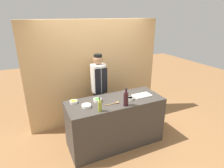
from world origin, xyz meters
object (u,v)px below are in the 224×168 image
sauce_bowl_yellow (74,102)px  wooden_spoon (115,103)px  sauce_bowl_green (97,100)px  bottle_wine (126,99)px  bottle_oil (100,106)px  sauce_bowl_red (130,99)px  sauce_bowl_brown (86,106)px  cutting_board (142,95)px  chef_center (99,89)px

sauce_bowl_yellow → wooden_spoon: size_ratio=0.49×
sauce_bowl_green → bottle_wine: (0.40, -0.37, 0.10)m
bottle_oil → wooden_spoon: (0.34, 0.15, -0.09)m
sauce_bowl_green → bottle_oil: (-0.10, -0.37, 0.07)m
sauce_bowl_red → bottle_oil: 0.71m
sauce_bowl_yellow → wooden_spoon: 0.75m
sauce_bowl_brown → bottle_oil: size_ratio=0.67×
cutting_board → chef_center: bearing=130.4°
sauce_bowl_red → sauce_bowl_green: (-0.59, 0.20, 0.01)m
sauce_bowl_green → sauce_bowl_brown: size_ratio=0.90×
sauce_bowl_green → cutting_board: bearing=-8.5°
bottle_wine → cutting_board: bearing=25.1°
cutting_board → bottle_wine: 0.56m
chef_center → bottle_oil: bearing=-110.0°
bottle_oil → chef_center: 1.05m
sauce_bowl_yellow → bottle_wine: (0.83, -0.49, 0.10)m
bottle_oil → wooden_spoon: bearing=23.0°
sauce_bowl_yellow → sauce_bowl_red: 1.06m
sauce_bowl_red → bottle_oil: bottle_oil is taller
sauce_bowl_red → sauce_bowl_brown: 0.85m
bottle_wine → sauce_bowl_red: bearing=41.9°
wooden_spoon → chef_center: size_ratio=0.17×
sauce_bowl_yellow → sauce_bowl_brown: 0.30m
sauce_bowl_red → cutting_board: bearing=11.5°
sauce_bowl_green → cutting_board: 0.91m
cutting_board → bottle_oil: 1.03m
sauce_bowl_brown → bottle_oil: (0.16, -0.24, 0.07)m
sauce_bowl_green → sauce_bowl_yellow: bearing=164.1°
sauce_bowl_red → sauce_bowl_yellow: bearing=162.7°
cutting_board → wooden_spoon: bearing=-172.2°
chef_center → sauce_bowl_yellow: bearing=-144.3°
sauce_bowl_yellow → sauce_bowl_red: bearing=-17.3°
bottle_oil → wooden_spoon: size_ratio=0.89×
sauce_bowl_yellow → cutting_board: bearing=-10.9°
cutting_board → chef_center: 0.98m
sauce_bowl_red → wooden_spoon: (-0.34, -0.03, -0.01)m
bottle_oil → sauce_bowl_red: bearing=14.2°
sauce_bowl_brown → wooden_spoon: 0.51m
sauce_bowl_yellow → chef_center: (0.68, 0.49, -0.05)m
bottle_wine → wooden_spoon: (-0.16, 0.14, -0.12)m
sauce_bowl_red → wooden_spoon: 0.35m
cutting_board → wooden_spoon: size_ratio=1.29×
sauce_bowl_yellow → sauce_bowl_green: bearing=-15.9°
sauce_bowl_yellow → bottle_wine: 0.97m
sauce_bowl_brown → bottle_wine: bearing=-19.5°
bottle_wine → chef_center: size_ratio=0.20×
sauce_bowl_red → chef_center: 0.88m
bottle_oil → chef_center: bearing=70.0°
cutting_board → bottle_oil: bearing=-166.7°
sauce_bowl_red → sauce_bowl_brown: (-0.85, 0.06, 0.00)m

